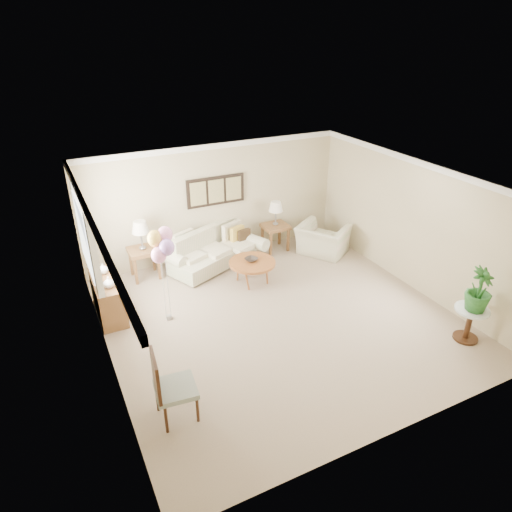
# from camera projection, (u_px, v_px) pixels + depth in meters

# --- Properties ---
(ground_plane) EXTENTS (6.00, 6.00, 0.00)m
(ground_plane) POSITION_uv_depth(u_px,v_px,m) (279.00, 318.00, 8.42)
(ground_plane) COLOR tan
(room_shell) EXTENTS (6.04, 6.04, 2.60)m
(room_shell) POSITION_uv_depth(u_px,v_px,m) (273.00, 237.00, 7.71)
(room_shell) COLOR tan
(room_shell) RESTS_ON ground
(wall_art_triptych) EXTENTS (1.35, 0.06, 0.65)m
(wall_art_triptych) POSITION_uv_depth(u_px,v_px,m) (216.00, 191.00, 10.08)
(wall_art_triptych) COLOR black
(wall_art_triptych) RESTS_ON ground
(sofa) EXTENTS (2.52, 1.58, 0.82)m
(sofa) POSITION_uv_depth(u_px,v_px,m) (212.00, 251.00, 10.15)
(sofa) COLOR beige
(sofa) RESTS_ON ground
(end_table_left) EXTENTS (0.61, 0.55, 0.67)m
(end_table_left) POSITION_uv_depth(u_px,v_px,m) (143.00, 254.00, 9.53)
(end_table_left) COLOR brown
(end_table_left) RESTS_ON ground
(end_table_right) EXTENTS (0.58, 0.53, 0.64)m
(end_table_right) POSITION_uv_depth(u_px,v_px,m) (275.00, 229.00, 10.75)
(end_table_right) COLOR brown
(end_table_right) RESTS_ON ground
(lamp_left) EXTENTS (0.35, 0.35, 0.62)m
(lamp_left) POSITION_uv_depth(u_px,v_px,m) (140.00, 228.00, 9.27)
(lamp_left) COLOR gray
(lamp_left) RESTS_ON end_table_left
(lamp_right) EXTENTS (0.32, 0.32, 0.57)m
(lamp_right) POSITION_uv_depth(u_px,v_px,m) (276.00, 207.00, 10.50)
(lamp_right) COLOR gray
(lamp_right) RESTS_ON end_table_right
(coffee_table) EXTENTS (0.96, 0.96, 0.49)m
(coffee_table) POSITION_uv_depth(u_px,v_px,m) (252.00, 263.00, 9.38)
(coffee_table) COLOR #9C5227
(coffee_table) RESTS_ON ground
(decor_bowl) EXTENTS (0.33, 0.33, 0.06)m
(decor_bowl) POSITION_uv_depth(u_px,v_px,m) (251.00, 260.00, 9.38)
(decor_bowl) COLOR #2A221D
(decor_bowl) RESTS_ON coffee_table
(armchair) EXTENTS (1.37, 1.41, 0.70)m
(armchair) POSITION_uv_depth(u_px,v_px,m) (322.00, 240.00, 10.65)
(armchair) COLOR beige
(armchair) RESTS_ON ground
(side_table) EXTENTS (0.57, 0.57, 0.61)m
(side_table) POSITION_uv_depth(u_px,v_px,m) (471.00, 316.00, 7.65)
(side_table) COLOR silver
(side_table) RESTS_ON ground
(potted_plant) EXTENTS (0.49, 0.49, 0.76)m
(potted_plant) POSITION_uv_depth(u_px,v_px,m) (479.00, 290.00, 7.39)
(potted_plant) COLOR #194719
(potted_plant) RESTS_ON side_table
(accent_chair) EXTENTS (0.60, 0.60, 1.11)m
(accent_chair) POSITION_uv_depth(u_px,v_px,m) (169.00, 385.00, 6.03)
(accent_chair) COLOR gray
(accent_chair) RESTS_ON ground
(credenza) EXTENTS (0.46, 1.20, 0.74)m
(credenza) POSITION_uv_depth(u_px,v_px,m) (108.00, 297.00, 8.35)
(credenza) COLOR brown
(credenza) RESTS_ON ground
(vase_white) EXTENTS (0.25, 0.25, 0.20)m
(vase_white) POSITION_uv_depth(u_px,v_px,m) (109.00, 282.00, 7.91)
(vase_white) COLOR silver
(vase_white) RESTS_ON credenza
(vase_sage) EXTENTS (0.23, 0.23, 0.20)m
(vase_sage) POSITION_uv_depth(u_px,v_px,m) (103.00, 269.00, 8.36)
(vase_sage) COLOR silver
(vase_sage) RESTS_ON credenza
(balloon_cluster) EXTENTS (0.44, 0.43, 1.79)m
(balloon_cluster) POSITION_uv_depth(u_px,v_px,m) (161.00, 245.00, 7.72)
(balloon_cluster) COLOR gray
(balloon_cluster) RESTS_ON ground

